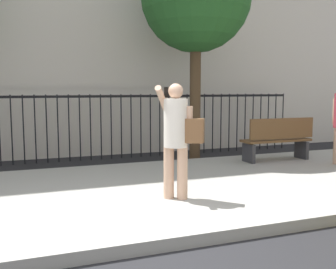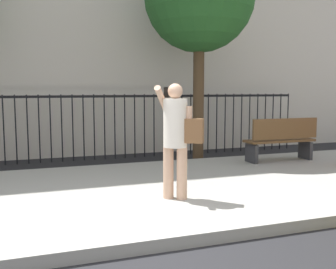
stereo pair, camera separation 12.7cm
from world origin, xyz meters
TOP-DOWN VIEW (x-y plane):
  - ground_plane at (0.00, 0.00)m, footprint 60.00×60.00m
  - sidewalk at (0.00, 2.20)m, footprint 28.00×4.40m
  - iron_fence at (0.00, 5.90)m, footprint 12.03×0.04m
  - pedestrian_on_phone at (0.81, 1.41)m, footprint 0.71×0.63m
  - street_bench at (4.05, 3.46)m, footprint 1.60×0.45m

SIDE VIEW (x-z plane):
  - ground_plane at x=0.00m, z-range 0.00..0.00m
  - sidewalk at x=0.00m, z-range 0.00..0.15m
  - street_bench at x=4.05m, z-range 0.18..1.13m
  - iron_fence at x=0.00m, z-range 0.22..1.82m
  - pedestrian_on_phone at x=0.81m, z-range 0.28..1.93m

